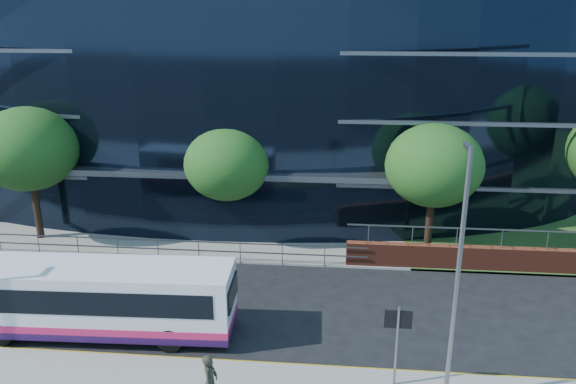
# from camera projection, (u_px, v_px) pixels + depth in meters

# --- Properties ---
(ground) EXTENTS (200.00, 200.00, 0.00)m
(ground) POSITION_uv_depth(u_px,v_px,m) (262.00, 351.00, 19.94)
(ground) COLOR black
(ground) RESTS_ON ground
(kerb) EXTENTS (80.00, 0.25, 0.16)m
(kerb) POSITION_uv_depth(u_px,v_px,m) (258.00, 366.00, 18.97)
(kerb) COLOR gray
(kerb) RESTS_ON ground
(yellow_line_outer) EXTENTS (80.00, 0.08, 0.01)m
(yellow_line_outer) POSITION_uv_depth(u_px,v_px,m) (259.00, 365.00, 19.18)
(yellow_line_outer) COLOR gold
(yellow_line_outer) RESTS_ON ground
(yellow_line_inner) EXTENTS (80.00, 0.08, 0.01)m
(yellow_line_inner) POSITION_uv_depth(u_px,v_px,m) (259.00, 362.00, 19.32)
(yellow_line_inner) COLOR gold
(yellow_line_inner) RESTS_ON ground
(far_forecourt) EXTENTS (50.00, 8.00, 0.10)m
(far_forecourt) POSITION_uv_depth(u_px,v_px,m) (181.00, 228.00, 30.85)
(far_forecourt) COLOR gray
(far_forecourt) RESTS_ON ground
(glass_office) EXTENTS (44.00, 23.10, 16.00)m
(glass_office) POSITION_uv_depth(u_px,v_px,m) (244.00, 64.00, 37.48)
(glass_office) COLOR black
(glass_office) RESTS_ON ground
(guard_railings) EXTENTS (24.00, 0.05, 1.10)m
(guard_railings) POSITION_uv_depth(u_px,v_px,m) (117.00, 243.00, 27.01)
(guard_railings) COLOR slate
(guard_railings) RESTS_ON ground
(street_sign) EXTENTS (0.85, 0.09, 2.80)m
(street_sign) POSITION_uv_depth(u_px,v_px,m) (398.00, 329.00, 17.36)
(street_sign) COLOR slate
(street_sign) RESTS_ON pavement_near
(tree_far_a) EXTENTS (4.95, 4.95, 6.98)m
(tree_far_a) POSITION_uv_depth(u_px,v_px,m) (28.00, 149.00, 28.07)
(tree_far_a) COLOR black
(tree_far_a) RESTS_ON ground
(tree_far_b) EXTENTS (4.29, 4.29, 6.05)m
(tree_far_b) POSITION_uv_depth(u_px,v_px,m) (227.00, 164.00, 27.86)
(tree_far_b) COLOR black
(tree_far_b) RESTS_ON ground
(tree_far_c) EXTENTS (4.62, 4.62, 6.51)m
(tree_far_c) POSITION_uv_depth(u_px,v_px,m) (434.00, 165.00, 26.39)
(tree_far_c) COLOR black
(tree_far_c) RESTS_ON ground
(tree_dist_e) EXTENTS (4.62, 4.62, 6.51)m
(tree_dist_e) POSITION_uv_depth(u_px,v_px,m) (564.00, 84.00, 54.16)
(tree_dist_e) COLOR black
(tree_dist_e) RESTS_ON ground
(streetlight_east) EXTENTS (0.15, 0.77, 8.00)m
(streetlight_east) POSITION_uv_depth(u_px,v_px,m) (458.00, 273.00, 15.95)
(streetlight_east) COLOR slate
(streetlight_east) RESTS_ON pavement_near
(city_bus) EXTENTS (10.17, 2.66, 2.73)m
(city_bus) POSITION_uv_depth(u_px,v_px,m) (100.00, 299.00, 20.61)
(city_bus) COLOR silver
(city_bus) RESTS_ON ground
(pedestrian_b) EXTENTS (0.46, 0.67, 1.78)m
(pedestrian_b) POSITION_uv_depth(u_px,v_px,m) (210.00, 382.00, 16.69)
(pedestrian_b) COLOR #2B2A1E
(pedestrian_b) RESTS_ON pavement_near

